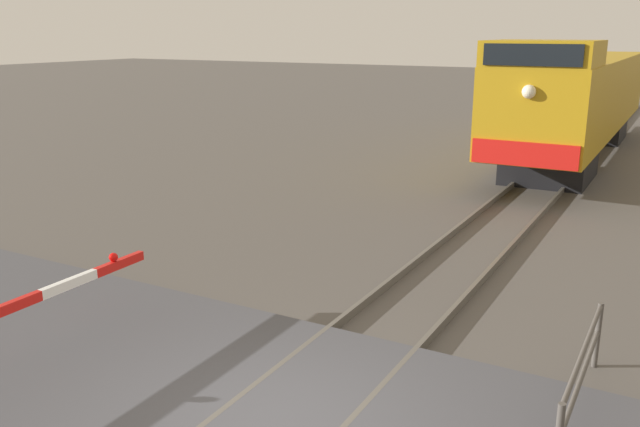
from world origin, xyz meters
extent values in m
cube|color=#59544C|center=(-0.72, 0.00, 0.07)|extent=(0.08, 80.00, 0.15)
cube|color=black|center=(0.00, 15.88, 0.53)|extent=(2.47, 3.20, 1.05)
cube|color=black|center=(0.00, 25.06, 0.53)|extent=(2.47, 3.20, 1.05)
cube|color=#B28414|center=(0.00, 20.47, 2.32)|extent=(2.91, 16.69, 2.54)
cube|color=#B28414|center=(0.00, 13.52, 3.93)|extent=(2.85, 2.79, 0.69)
cube|color=black|center=(0.00, 12.09, 3.93)|extent=(2.47, 0.06, 0.55)
cube|color=red|center=(0.00, 12.08, 1.40)|extent=(2.76, 0.08, 0.64)
sphere|color=#F2EACC|center=(0.00, 12.07, 3.02)|extent=(0.36, 0.36, 0.36)
cube|color=red|center=(-3.75, -0.54, 1.03)|extent=(0.10, 0.98, 0.14)
cube|color=white|center=(-3.75, 0.43, 1.03)|extent=(0.10, 0.98, 0.14)
cube|color=red|center=(-3.75, 1.41, 1.03)|extent=(0.10, 0.98, 0.14)
sphere|color=red|center=(-3.75, 1.31, 1.17)|extent=(0.14, 0.14, 0.14)
cylinder|color=#4C4742|center=(2.99, 3.59, 0.47)|extent=(0.08, 0.08, 0.95)
cylinder|color=#4C4742|center=(2.99, 2.13, 0.91)|extent=(0.06, 2.91, 0.06)
cylinder|color=#4C4742|center=(2.99, 2.13, 0.52)|extent=(0.06, 2.91, 0.06)
camera|label=1|loc=(3.77, -5.68, 4.53)|focal=37.72mm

